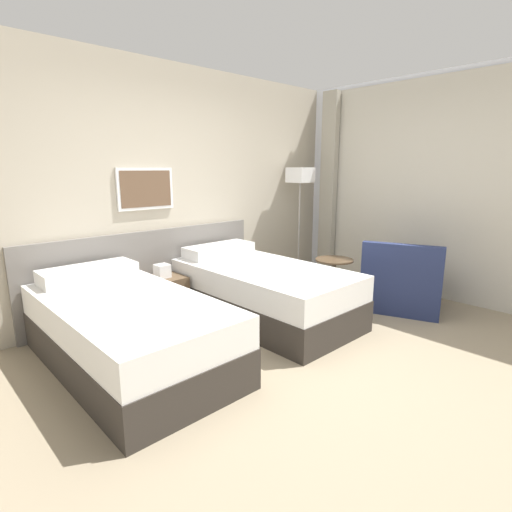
{
  "coord_description": "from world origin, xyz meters",
  "views": [
    {
      "loc": [
        -2.4,
        -1.92,
        1.59
      ],
      "look_at": [
        0.28,
        0.93,
        0.72
      ],
      "focal_mm": 28.0,
      "sensor_mm": 36.0,
      "label": 1
    }
  ],
  "objects_px": {
    "floor_lamp": "(300,183)",
    "bed_near_door": "(128,330)",
    "bed_near_window": "(263,291)",
    "armchair": "(402,285)",
    "nightstand": "(164,296)",
    "side_table": "(334,273)"
  },
  "relations": [
    {
      "from": "floor_lamp",
      "to": "bed_near_door",
      "type": "bearing_deg",
      "value": -166.37
    },
    {
      "from": "bed_near_door",
      "to": "bed_near_window",
      "type": "distance_m",
      "value": 1.53
    },
    {
      "from": "bed_near_window",
      "to": "armchair",
      "type": "xyz_separation_m",
      "value": [
        1.37,
        -0.88,
        -0.02
      ]
    },
    {
      "from": "bed_near_window",
      "to": "armchair",
      "type": "height_order",
      "value": "armchair"
    },
    {
      "from": "nightstand",
      "to": "floor_lamp",
      "type": "relative_size",
      "value": 0.37
    },
    {
      "from": "nightstand",
      "to": "floor_lamp",
      "type": "height_order",
      "value": "floor_lamp"
    },
    {
      "from": "bed_near_window",
      "to": "armchair",
      "type": "bearing_deg",
      "value": -32.76
    },
    {
      "from": "bed_near_door",
      "to": "floor_lamp",
      "type": "bearing_deg",
      "value": 13.63
    },
    {
      "from": "nightstand",
      "to": "armchair",
      "type": "relative_size",
      "value": 0.56
    },
    {
      "from": "bed_near_window",
      "to": "nightstand",
      "type": "bearing_deg",
      "value": 135.85
    },
    {
      "from": "bed_near_door",
      "to": "bed_near_window",
      "type": "relative_size",
      "value": 1.0
    },
    {
      "from": "nightstand",
      "to": "side_table",
      "type": "height_order",
      "value": "nightstand"
    },
    {
      "from": "bed_near_window",
      "to": "nightstand",
      "type": "xyz_separation_m",
      "value": [
        -0.77,
        0.74,
        -0.06
      ]
    },
    {
      "from": "side_table",
      "to": "armchair",
      "type": "distance_m",
      "value": 0.78
    },
    {
      "from": "nightstand",
      "to": "armchair",
      "type": "xyz_separation_m",
      "value": [
        2.14,
        -1.63,
        0.04
      ]
    },
    {
      "from": "bed_near_door",
      "to": "nightstand",
      "type": "xyz_separation_m",
      "value": [
        0.77,
        0.74,
        -0.06
      ]
    },
    {
      "from": "bed_near_window",
      "to": "floor_lamp",
      "type": "bearing_deg",
      "value": 26.87
    },
    {
      "from": "bed_near_door",
      "to": "floor_lamp",
      "type": "height_order",
      "value": "floor_lamp"
    },
    {
      "from": "bed_near_door",
      "to": "side_table",
      "type": "relative_size",
      "value": 3.67
    },
    {
      "from": "bed_near_door",
      "to": "floor_lamp",
      "type": "distance_m",
      "value": 3.22
    },
    {
      "from": "floor_lamp",
      "to": "side_table",
      "type": "xyz_separation_m",
      "value": [
        -0.48,
        -0.96,
        -1.0
      ]
    },
    {
      "from": "bed_near_door",
      "to": "bed_near_window",
      "type": "bearing_deg",
      "value": 0.0
    }
  ]
}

